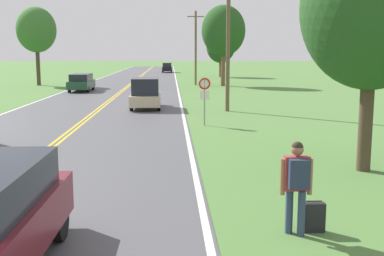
{
  "coord_description": "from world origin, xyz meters",
  "views": [
    {
      "loc": [
        4.49,
        -3.73,
        3.5
      ],
      "look_at": [
        5.12,
        10.37,
        1.28
      ],
      "focal_mm": 45.0,
      "sensor_mm": 36.0,
      "label": 1
    }
  ],
  "objects_px": {
    "suitcase": "(313,217)",
    "car_champagne_van_mid_near": "(146,93)",
    "tree_mid_treeline": "(221,46)",
    "car_dark_green_van_mid_far": "(81,82)",
    "hitchhiker_person": "(297,179)",
    "tree_right_cluster": "(372,9)",
    "tree_behind_sign": "(223,31)",
    "tree_left_verge": "(36,30)",
    "car_black_van_receding": "(167,67)",
    "traffic_sign": "(205,90)"
  },
  "relations": [
    {
      "from": "suitcase",
      "to": "tree_behind_sign",
      "type": "relative_size",
      "value": 0.08
    },
    {
      "from": "car_black_van_receding",
      "to": "hitchhiker_person",
      "type": "bearing_deg",
      "value": 2.73
    },
    {
      "from": "tree_mid_treeline",
      "to": "car_black_van_receding",
      "type": "height_order",
      "value": "tree_mid_treeline"
    },
    {
      "from": "car_dark_green_van_mid_far",
      "to": "tree_behind_sign",
      "type": "bearing_deg",
      "value": -64.49
    },
    {
      "from": "traffic_sign",
      "to": "tree_mid_treeline",
      "type": "relative_size",
      "value": 0.34
    },
    {
      "from": "hitchhiker_person",
      "to": "traffic_sign",
      "type": "height_order",
      "value": "traffic_sign"
    },
    {
      "from": "suitcase",
      "to": "car_champagne_van_mid_near",
      "type": "distance_m",
      "value": 21.89
    },
    {
      "from": "tree_left_verge",
      "to": "tree_behind_sign",
      "type": "distance_m",
      "value": 19.89
    },
    {
      "from": "suitcase",
      "to": "car_champagne_van_mid_near",
      "type": "bearing_deg",
      "value": 12.37
    },
    {
      "from": "hitchhiker_person",
      "to": "car_champagne_van_mid_near",
      "type": "bearing_deg",
      "value": 11.26
    },
    {
      "from": "hitchhiker_person",
      "to": "car_black_van_receding",
      "type": "bearing_deg",
      "value": 3.06
    },
    {
      "from": "tree_left_verge",
      "to": "car_black_van_receding",
      "type": "bearing_deg",
      "value": 67.98
    },
    {
      "from": "suitcase",
      "to": "tree_mid_treeline",
      "type": "height_order",
      "value": "tree_mid_treeline"
    },
    {
      "from": "tree_right_cluster",
      "to": "car_champagne_van_mid_near",
      "type": "height_order",
      "value": "tree_right_cluster"
    },
    {
      "from": "tree_left_verge",
      "to": "tree_mid_treeline",
      "type": "xyz_separation_m",
      "value": [
        21.49,
        17.13,
        -1.47
      ]
    },
    {
      "from": "tree_right_cluster",
      "to": "car_dark_green_van_mid_far",
      "type": "height_order",
      "value": "tree_right_cluster"
    },
    {
      "from": "suitcase",
      "to": "tree_right_cluster",
      "type": "height_order",
      "value": "tree_right_cluster"
    },
    {
      "from": "traffic_sign",
      "to": "tree_right_cluster",
      "type": "relative_size",
      "value": 0.33
    },
    {
      "from": "tree_left_verge",
      "to": "car_dark_green_van_mid_far",
      "type": "bearing_deg",
      "value": -53.97
    },
    {
      "from": "suitcase",
      "to": "car_champagne_van_mid_near",
      "type": "relative_size",
      "value": 0.15
    },
    {
      "from": "car_dark_green_van_mid_far",
      "to": "car_champagne_van_mid_near",
      "type": "bearing_deg",
      "value": -155.27
    },
    {
      "from": "tree_left_verge",
      "to": "car_black_van_receding",
      "type": "height_order",
      "value": "tree_left_verge"
    },
    {
      "from": "car_champagne_van_mid_near",
      "to": "car_dark_green_van_mid_far",
      "type": "xyz_separation_m",
      "value": [
        -6.58,
        14.02,
        -0.14
      ]
    },
    {
      "from": "traffic_sign",
      "to": "car_black_van_receding",
      "type": "xyz_separation_m",
      "value": [
        -2.25,
        63.45,
        -0.86
      ]
    },
    {
      "from": "tree_behind_sign",
      "to": "car_black_van_receding",
      "type": "xyz_separation_m",
      "value": [
        -6.18,
        35.43,
        -4.87
      ]
    },
    {
      "from": "tree_right_cluster",
      "to": "hitchhiker_person",
      "type": "bearing_deg",
      "value": -123.74
    },
    {
      "from": "car_dark_green_van_mid_far",
      "to": "car_black_van_receding",
      "type": "bearing_deg",
      "value": -10.55
    },
    {
      "from": "tree_left_verge",
      "to": "tree_mid_treeline",
      "type": "height_order",
      "value": "tree_left_verge"
    },
    {
      "from": "hitchhiker_person",
      "to": "car_champagne_van_mid_near",
      "type": "height_order",
      "value": "car_champagne_van_mid_near"
    },
    {
      "from": "traffic_sign",
      "to": "car_dark_green_van_mid_far",
      "type": "height_order",
      "value": "traffic_sign"
    },
    {
      "from": "tree_behind_sign",
      "to": "car_black_van_receding",
      "type": "height_order",
      "value": "tree_behind_sign"
    },
    {
      "from": "hitchhiker_person",
      "to": "tree_behind_sign",
      "type": "xyz_separation_m",
      "value": [
        3.16,
        42.28,
        4.63
      ]
    },
    {
      "from": "tree_mid_treeline",
      "to": "car_dark_green_van_mid_far",
      "type": "height_order",
      "value": "tree_mid_treeline"
    },
    {
      "from": "hitchhiker_person",
      "to": "suitcase",
      "type": "height_order",
      "value": "hitchhiker_person"
    },
    {
      "from": "tree_behind_sign",
      "to": "car_dark_green_van_mid_far",
      "type": "relative_size",
      "value": 1.75
    },
    {
      "from": "hitchhiker_person",
      "to": "car_dark_green_van_mid_far",
      "type": "xyz_separation_m",
      "value": [
        -10.55,
        35.62,
        -0.28
      ]
    },
    {
      "from": "traffic_sign",
      "to": "car_black_van_receding",
      "type": "relative_size",
      "value": 0.57
    },
    {
      "from": "car_champagne_van_mid_near",
      "to": "tree_left_verge",
      "type": "bearing_deg",
      "value": -151.39
    },
    {
      "from": "car_dark_green_van_mid_far",
      "to": "tree_left_verge",
      "type": "bearing_deg",
      "value": 35.63
    },
    {
      "from": "suitcase",
      "to": "car_black_van_receding",
      "type": "relative_size",
      "value": 0.16
    },
    {
      "from": "tree_behind_sign",
      "to": "car_champagne_van_mid_near",
      "type": "bearing_deg",
      "value": -109.03
    },
    {
      "from": "hitchhiker_person",
      "to": "tree_right_cluster",
      "type": "bearing_deg",
      "value": -32.9
    },
    {
      "from": "tree_right_cluster",
      "to": "car_black_van_receding",
      "type": "xyz_separation_m",
      "value": [
        -6.38,
        72.67,
        -3.85
      ]
    },
    {
      "from": "tree_mid_treeline",
      "to": "car_champagne_van_mid_near",
      "type": "distance_m",
      "value": 40.65
    },
    {
      "from": "hitchhiker_person",
      "to": "tree_mid_treeline",
      "type": "xyz_separation_m",
      "value": [
        4.85,
        61.13,
        3.28
      ]
    },
    {
      "from": "car_dark_green_van_mid_far",
      "to": "traffic_sign",
      "type": "bearing_deg",
      "value": -155.79
    },
    {
      "from": "traffic_sign",
      "to": "tree_right_cluster",
      "type": "bearing_deg",
      "value": -65.82
    },
    {
      "from": "suitcase",
      "to": "tree_right_cluster",
      "type": "distance_m",
      "value": 7.24
    },
    {
      "from": "car_champagne_van_mid_near",
      "to": "car_dark_green_van_mid_far",
      "type": "relative_size",
      "value": 0.89
    },
    {
      "from": "tree_left_verge",
      "to": "car_dark_green_van_mid_far",
      "type": "relative_size",
      "value": 1.73
    }
  ]
}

